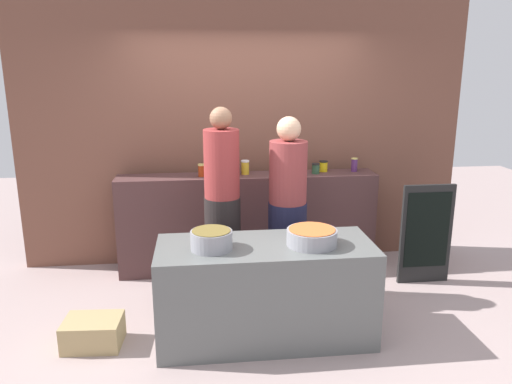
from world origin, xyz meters
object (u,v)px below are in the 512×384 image
Objects in this scene: preserve_jar_3 at (245,167)px; preserve_jar_0 at (201,170)px; bread_crate at (93,332)px; cooking_pot_left at (211,240)px; preserve_jar_2 at (235,169)px; preserve_jar_4 at (281,169)px; preserve_jar_6 at (323,166)px; preserve_jar_1 at (221,169)px; preserve_jar_5 at (316,169)px; cook_with_tongs at (223,215)px; preserve_jar_7 at (354,165)px; cook_in_cap at (287,218)px; cooking_pot_center at (312,237)px; chalkboard_sign at (426,234)px.

preserve_jar_0 is at bearing -172.80° from preserve_jar_3.
cooking_pot_left is at bearing -4.12° from bread_crate.
preserve_jar_4 is (0.49, 0.04, -0.02)m from preserve_jar_2.
preserve_jar_1 is at bearing -175.10° from preserve_jar_6.
preserve_jar_5 is at bearing -138.66° from preserve_jar_6.
preserve_jar_3 is (0.11, 0.06, 0.00)m from preserve_jar_2.
preserve_jar_2 is 0.08× the size of cook_with_tongs.
preserve_jar_6 is at bearing 2.32° from preserve_jar_3.
preserve_jar_7 is at bearing 7.99° from preserve_jar_5.
cook_in_cap reaches higher than preserve_jar_7.
cook_with_tongs is at bearing 179.94° from cook_in_cap.
cooking_pot_left is at bearing -136.61° from preserve_jar_7.
preserve_jar_0 is 1.63m from preserve_jar_7.
preserve_jar_7 is 0.46× the size of cooking_pot_left.
cook_in_cap is (-0.05, -0.70, -0.32)m from preserve_jar_4.
cook_in_cap is (-0.06, 0.76, -0.08)m from cooking_pot_center.
preserve_jar_1 reaches higher than cooking_pot_left.
preserve_jar_0 is 1.19× the size of preserve_jar_5.
preserve_jar_2 is 0.36× the size of cooking_pot_center.
preserve_jar_1 is at bearing -0.71° from preserve_jar_0.
preserve_jar_6 is at bearing 4.04° from preserve_jar_0.
preserve_jar_4 is 0.24× the size of bread_crate.
preserve_jar_6 is 0.80× the size of preserve_jar_7.
preserve_jar_7 is at bearing 1.39° from preserve_jar_4.
cook_with_tongs is (-0.65, 0.76, -0.03)m from cooking_pot_center.
cooking_pot_left is (0.06, -1.42, -0.24)m from preserve_jar_0.
preserve_jar_2 is 0.74m from cook_with_tongs.
preserve_jar_2 is at bearing -177.23° from preserve_jar_7.
preserve_jar_1 is at bearing 165.48° from chalkboard_sign.
cooking_pot_center is 1.68m from chalkboard_sign.
preserve_jar_2 is 1.23× the size of preserve_jar_6.
preserve_jar_2 is 1.29m from preserve_jar_7.
preserve_jar_5 is at bearing 0.03° from preserve_jar_1.
preserve_jar_3 reaches higher than preserve_jar_1.
cooking_pot_center is at bearing -107.07° from preserve_jar_6.
preserve_jar_4 is at bearing 5.01° from preserve_jar_2.
cooking_pot_left is 1.05m from cook_in_cap.
chalkboard_sign is at bearing 3.95° from cook_with_tongs.
cooking_pot_center is at bearing -75.71° from preserve_jar_3.
cooking_pot_center is at bearing -118.14° from preserve_jar_7.
preserve_jar_4 is 0.33× the size of cooking_pot_left.
cooking_pot_center is 0.77m from cook_in_cap.
preserve_jar_1 and preserve_jar_2 have the same top height.
preserve_jar_0 is 0.83m from preserve_jar_4.
preserve_jar_7 is at bearing 43.39° from cooking_pot_left.
cook_with_tongs is at bearing -110.99° from preserve_jar_3.
preserve_jar_4 is (0.37, -0.02, -0.02)m from preserve_jar_3.
preserve_jar_0 is at bearing -175.96° from preserve_jar_6.
preserve_jar_6 is 1.38m from cook_with_tongs.
preserve_jar_3 reaches higher than preserve_jar_2.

